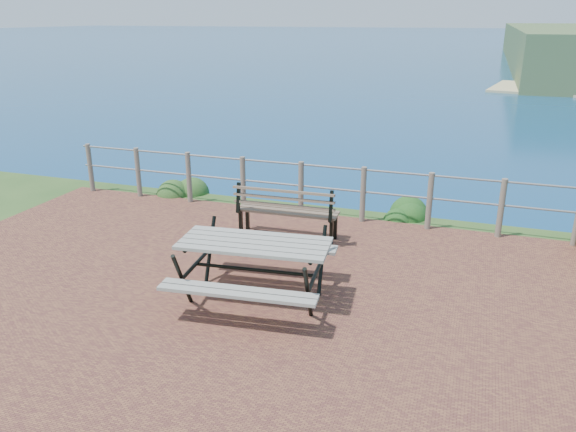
# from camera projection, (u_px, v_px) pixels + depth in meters

# --- Properties ---
(ground) EXTENTS (10.00, 7.00, 0.12)m
(ground) POSITION_uv_depth(u_px,v_px,m) (224.00, 295.00, 7.44)
(ground) COLOR brown
(ground) RESTS_ON ground
(ocean) EXTENTS (1200.00, 1200.00, 0.00)m
(ocean) POSITION_uv_depth(u_px,v_px,m) (481.00, 27.00, 185.59)
(ocean) COLOR #15587E
(ocean) RESTS_ON ground
(safety_railing) EXTENTS (9.40, 0.10, 1.00)m
(safety_railing) POSITION_uv_depth(u_px,v_px,m) (301.00, 186.00, 10.23)
(safety_railing) COLOR #6B5B4C
(safety_railing) RESTS_ON ground
(picnic_table) EXTENTS (1.96, 1.64, 0.80)m
(picnic_table) POSITION_uv_depth(u_px,v_px,m) (255.00, 264.00, 7.16)
(picnic_table) COLOR gray
(picnic_table) RESTS_ON ground
(park_bench) EXTENTS (1.68, 0.48, 0.94)m
(park_bench) POSITION_uv_depth(u_px,v_px,m) (288.00, 203.00, 9.15)
(park_bench) COLOR brown
(park_bench) RESTS_ON ground
(shrub_lip_west) EXTENTS (0.76, 0.76, 0.50)m
(shrub_lip_west) POSITION_uv_depth(u_px,v_px,m) (186.00, 193.00, 11.75)
(shrub_lip_west) COLOR #20491B
(shrub_lip_west) RESTS_ON ground
(shrub_lip_east) EXTENTS (0.75, 0.75, 0.48)m
(shrub_lip_east) POSITION_uv_depth(u_px,v_px,m) (405.00, 216.00, 10.36)
(shrub_lip_east) COLOR #16491A
(shrub_lip_east) RESTS_ON ground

